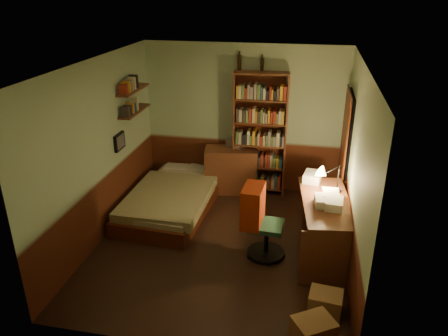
% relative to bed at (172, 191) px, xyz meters
% --- Properties ---
extents(floor, '(3.50, 4.00, 0.02)m').
position_rel_bed_xyz_m(floor, '(1.00, -0.89, -0.34)').
color(floor, black).
rests_on(floor, ground).
extents(ceiling, '(3.50, 4.00, 0.02)m').
position_rel_bed_xyz_m(ceiling, '(1.00, -0.89, 2.28)').
color(ceiling, silver).
rests_on(ceiling, wall_back).
extents(wall_back, '(3.50, 0.02, 2.60)m').
position_rel_bed_xyz_m(wall_back, '(1.00, 1.12, 0.97)').
color(wall_back, '#94AC86').
rests_on(wall_back, ground).
extents(wall_left, '(0.02, 4.00, 2.60)m').
position_rel_bed_xyz_m(wall_left, '(-0.76, -0.89, 0.97)').
color(wall_left, '#94AC86').
rests_on(wall_left, ground).
extents(wall_right, '(0.02, 4.00, 2.60)m').
position_rel_bed_xyz_m(wall_right, '(2.76, -0.89, 0.97)').
color(wall_right, '#94AC86').
rests_on(wall_right, ground).
extents(wall_front, '(3.50, 0.02, 2.60)m').
position_rel_bed_xyz_m(wall_front, '(1.00, -2.90, 0.97)').
color(wall_front, '#94AC86').
rests_on(wall_front, ground).
extents(doorway, '(0.06, 0.90, 2.00)m').
position_rel_bed_xyz_m(doorway, '(2.72, 0.41, 0.67)').
color(doorway, black).
rests_on(doorway, ground).
extents(door_trim, '(0.02, 0.98, 2.08)m').
position_rel_bed_xyz_m(door_trim, '(2.69, 0.41, 0.67)').
color(door_trim, '#461B0C').
rests_on(door_trim, ground).
extents(bed, '(1.33, 2.29, 0.66)m').
position_rel_bed_xyz_m(bed, '(0.00, 0.00, 0.00)').
color(bed, '#6D864D').
rests_on(bed, ground).
extents(dresser, '(0.98, 0.59, 0.81)m').
position_rel_bed_xyz_m(dresser, '(0.82, 0.88, 0.08)').
color(dresser, '#5A2D1B').
rests_on(dresser, ground).
extents(mini_stereo, '(0.35, 0.31, 0.15)m').
position_rel_bed_xyz_m(mini_stereo, '(0.89, 1.00, 0.56)').
color(mini_stereo, '#B2B2B7').
rests_on(mini_stereo, dresser).
extents(bookshelf, '(0.94, 0.35, 2.16)m').
position_rel_bed_xyz_m(bookshelf, '(1.31, 0.96, 0.75)').
color(bookshelf, '#5A2D1B').
rests_on(bookshelf, ground).
extents(bottle_left, '(0.07, 0.07, 0.25)m').
position_rel_bed_xyz_m(bottle_left, '(0.92, 1.07, 1.96)').
color(bottle_left, black).
rests_on(bottle_left, bookshelf).
extents(bottle_right, '(0.07, 0.07, 0.21)m').
position_rel_bed_xyz_m(bottle_right, '(1.30, 1.07, 1.94)').
color(bottle_right, black).
rests_on(bottle_right, bookshelf).
extents(desk, '(0.80, 1.59, 0.82)m').
position_rel_bed_xyz_m(desk, '(2.44, -0.81, 0.08)').
color(desk, '#5A2D1B').
rests_on(desk, ground).
extents(paper_stack, '(0.29, 0.36, 0.13)m').
position_rel_bed_xyz_m(paper_stack, '(2.25, -0.21, 0.55)').
color(paper_stack, silver).
rests_on(paper_stack, desk).
extents(desk_lamp, '(0.20, 0.20, 0.55)m').
position_rel_bed_xyz_m(desk_lamp, '(2.59, -0.50, 0.76)').
color(desk_lamp, black).
rests_on(desk_lamp, desk).
extents(office_chair, '(0.45, 0.40, 0.85)m').
position_rel_bed_xyz_m(office_chair, '(1.68, -1.04, 0.10)').
color(office_chair, '#234E37').
rests_on(office_chair, ground).
extents(red_jacket, '(0.35, 0.52, 0.56)m').
position_rel_bed_xyz_m(red_jacket, '(1.85, -1.16, 0.81)').
color(red_jacket, '#B33111').
rests_on(red_jacket, office_chair).
extents(wall_shelf_lower, '(0.20, 0.90, 0.03)m').
position_rel_bed_xyz_m(wall_shelf_lower, '(-0.64, 0.21, 1.27)').
color(wall_shelf_lower, '#5A2D1B').
rests_on(wall_shelf_lower, wall_left).
extents(wall_shelf_upper, '(0.20, 0.90, 0.03)m').
position_rel_bed_xyz_m(wall_shelf_upper, '(-0.64, 0.21, 1.62)').
color(wall_shelf_upper, '#5A2D1B').
rests_on(wall_shelf_upper, wall_left).
extents(framed_picture, '(0.04, 0.32, 0.26)m').
position_rel_bed_xyz_m(framed_picture, '(-0.72, -0.29, 0.92)').
color(framed_picture, black).
rests_on(framed_picture, wall_left).
extents(cardboard_box_a, '(0.52, 0.49, 0.30)m').
position_rel_bed_xyz_m(cardboard_box_a, '(2.35, -2.56, -0.18)').
color(cardboard_box_a, '#A47F50').
rests_on(cardboard_box_a, ground).
extents(cardboard_box_b, '(0.41, 0.35, 0.26)m').
position_rel_bed_xyz_m(cardboard_box_b, '(2.48, -2.05, -0.20)').
color(cardboard_box_b, '#A47F50').
rests_on(cardboard_box_b, ground).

